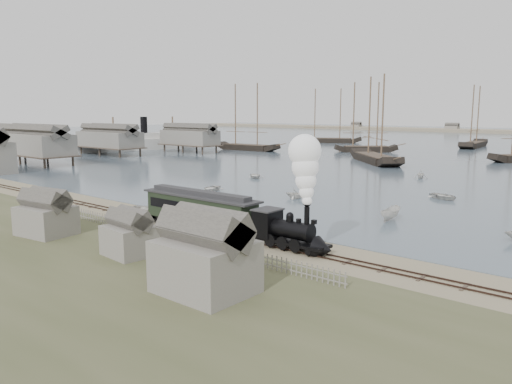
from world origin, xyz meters
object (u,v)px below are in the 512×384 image
Objects in this scene: passenger_coach at (200,208)px; steamship at (144,133)px; locomotive at (300,200)px; beached_dinghy at (145,209)px.

steamship reaches higher than passenger_coach.
locomotive is 0.21× the size of steamship.
locomotive is 12.39m from passenger_coach.
beached_dinghy is at bearing -111.43° from steamship.
beached_dinghy is (-23.77, 2.00, -4.05)m from locomotive.
passenger_coach is 3.67× the size of beached_dinghy.
steamship is at bearing 145.23° from passenger_coach.
locomotive is at bearing -105.16° from steamship.
steamship is (-101.17, 61.78, 0.60)m from locomotive.
passenger_coach is at bearing -101.11° from beached_dinghy.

